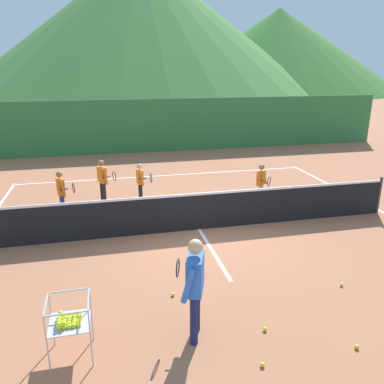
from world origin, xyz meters
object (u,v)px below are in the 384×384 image
(student_2, at_px, (141,179))
(tennis_ball_3, at_px, (357,347))
(tennis_net, at_px, (199,211))
(tennis_ball_6, at_px, (173,294))
(student_3, at_px, (261,181))
(tennis_ball_4, at_px, (265,329))
(instructor, at_px, (195,280))
(student_0, at_px, (61,189))
(student_1, at_px, (103,177))
(tennis_ball_2, at_px, (263,365))
(tennis_ball_0, at_px, (342,285))
(ball_cart, at_px, (68,321))

(student_2, height_order, tennis_ball_3, student_2)
(tennis_net, xyz_separation_m, tennis_ball_6, (-1.18, -2.80, -0.47))
(student_3, relative_size, tennis_ball_4, 18.09)
(instructor, height_order, student_0, instructor)
(student_3, height_order, tennis_ball_4, student_3)
(student_1, relative_size, tennis_ball_2, 19.47)
(tennis_ball_4, bearing_deg, tennis_ball_0, 24.74)
(tennis_ball_0, distance_m, tennis_ball_4, 2.12)
(student_3, distance_m, tennis_ball_4, 5.95)
(tennis_ball_0, bearing_deg, tennis_ball_3, -116.28)
(tennis_ball_3, bearing_deg, tennis_ball_4, 149.56)
(ball_cart, height_order, tennis_ball_6, ball_cart)
(student_0, xyz_separation_m, student_2, (2.20, 0.68, -0.05))
(tennis_net, xyz_separation_m, tennis_ball_3, (1.20, -4.76, -0.47))
(ball_cart, bearing_deg, tennis_ball_0, 9.00)
(student_2, distance_m, tennis_ball_6, 5.26)
(student_1, distance_m, tennis_ball_2, 7.69)
(student_0, distance_m, student_2, 2.30)
(tennis_net, bearing_deg, tennis_ball_4, -89.30)
(instructor, xyz_separation_m, tennis_ball_6, (-0.13, 1.15, -0.94))
(tennis_net, xyz_separation_m, tennis_ball_0, (1.98, -3.19, -0.47))
(tennis_ball_3, bearing_deg, tennis_ball_0, 63.72)
(instructor, distance_m, ball_cart, 1.85)
(ball_cart, relative_size, tennis_ball_0, 13.22)
(student_1, height_order, tennis_ball_6, student_1)
(ball_cart, bearing_deg, tennis_ball_2, -17.70)
(tennis_ball_2, bearing_deg, student_2, 97.33)
(student_0, xyz_separation_m, tennis_ball_0, (5.39, -4.92, -0.74))
(student_2, distance_m, tennis_ball_3, 7.59)
(tennis_ball_3, distance_m, tennis_ball_4, 1.34)
(student_3, distance_m, ball_cart, 7.40)
(student_2, distance_m, tennis_ball_0, 6.48)
(tennis_net, distance_m, tennis_ball_3, 4.93)
(student_0, bearing_deg, tennis_ball_2, -64.34)
(tennis_ball_6, bearing_deg, student_2, 90.32)
(instructor, relative_size, tennis_ball_0, 23.97)
(student_1, bearing_deg, student_3, -14.67)
(tennis_ball_2, distance_m, tennis_ball_6, 2.17)
(tennis_ball_4, distance_m, tennis_ball_6, 1.78)
(tennis_ball_6, bearing_deg, tennis_ball_2, -65.64)
(student_2, relative_size, tennis_ball_4, 17.62)
(ball_cart, relative_size, tennis_ball_2, 13.22)
(tennis_ball_2, relative_size, tennis_ball_6, 1.00)
(tennis_ball_3, bearing_deg, tennis_ball_6, 140.64)
(student_0, height_order, student_1, student_1)
(student_1, height_order, student_2, student_1)
(instructor, relative_size, ball_cart, 1.81)
(student_1, bearing_deg, tennis_ball_3, -64.45)
(instructor, height_order, student_3, instructor)
(tennis_net, bearing_deg, ball_cart, -125.86)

